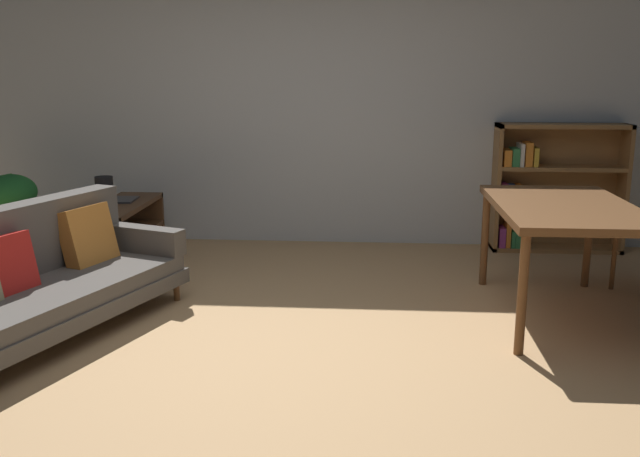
# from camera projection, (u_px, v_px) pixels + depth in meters

# --- Properties ---
(ground_plane) EXTENTS (8.16, 8.16, 0.00)m
(ground_plane) POSITION_uv_depth(u_px,v_px,m) (283.00, 351.00, 4.04)
(ground_plane) COLOR tan
(back_wall_panel) EXTENTS (6.80, 0.10, 2.70)m
(back_wall_panel) POSITION_uv_depth(u_px,v_px,m) (318.00, 98.00, 6.36)
(back_wall_panel) COLOR silver
(back_wall_panel) RESTS_ON ground_plane
(fabric_couch) EXTENTS (1.35, 2.03, 0.79)m
(fabric_couch) POSITION_uv_depth(u_px,v_px,m) (33.00, 277.00, 4.24)
(fabric_couch) COLOR brown
(fabric_couch) RESTS_ON ground_plane
(media_console) EXTENTS (0.39, 1.12, 0.51)m
(media_console) POSITION_uv_depth(u_px,v_px,m) (122.00, 234.00, 5.83)
(media_console) COLOR #56351E
(media_console) RESTS_ON ground_plane
(open_laptop) EXTENTS (0.42, 0.30, 0.09)m
(open_laptop) POSITION_uv_depth(u_px,v_px,m) (114.00, 198.00, 5.90)
(open_laptop) COLOR #333338
(open_laptop) RESTS_ON media_console
(desk_speaker) EXTENTS (0.14, 0.14, 0.27)m
(desk_speaker) POSITION_uv_depth(u_px,v_px,m) (105.00, 193.00, 5.50)
(desk_speaker) COLOR black
(desk_speaker) RESTS_ON media_console
(potted_floor_plant) EXTENTS (0.43, 0.47, 0.76)m
(potted_floor_plant) POSITION_uv_depth(u_px,v_px,m) (12.00, 208.00, 5.87)
(potted_floor_plant) COLOR brown
(potted_floor_plant) RESTS_ON ground_plane
(dining_table) EXTENTS (0.86, 1.44, 0.76)m
(dining_table) POSITION_uv_depth(u_px,v_px,m) (564.00, 215.00, 4.47)
(dining_table) COLOR brown
(dining_table) RESTS_ON ground_plane
(bookshelf) EXTENTS (1.15, 0.29, 1.14)m
(bookshelf) POSITION_uv_depth(u_px,v_px,m) (550.00, 188.00, 6.22)
(bookshelf) COLOR olive
(bookshelf) RESTS_ON ground_plane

